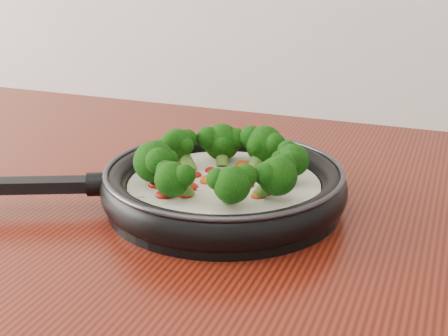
% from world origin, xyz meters
% --- Properties ---
extents(skillet, '(0.49, 0.39, 0.09)m').
position_xyz_m(skillet, '(-0.07, 1.06, 0.93)').
color(skillet, black).
rests_on(skillet, counter).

